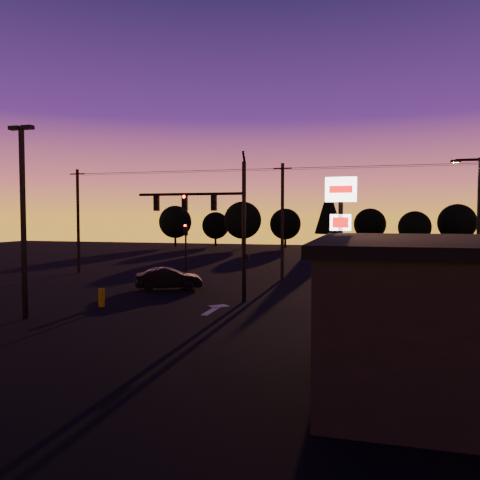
% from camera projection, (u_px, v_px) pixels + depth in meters
% --- Properties ---
extents(ground, '(120.00, 120.00, 0.00)m').
position_uv_depth(ground, '(195.00, 314.00, 23.32)').
color(ground, black).
rests_on(ground, ground).
extents(lane_arrow, '(1.20, 3.10, 0.01)m').
position_uv_depth(lane_arrow, '(215.00, 309.00, 24.80)').
color(lane_arrow, beige).
rests_on(lane_arrow, ground).
extents(traffic_signal_mast, '(6.79, 0.52, 8.58)m').
position_uv_depth(traffic_signal_mast, '(217.00, 216.00, 26.95)').
color(traffic_signal_mast, black).
rests_on(traffic_signal_mast, ground).
extents(secondary_signal, '(0.30, 0.31, 4.35)m').
position_uv_depth(secondary_signal, '(186.00, 243.00, 35.54)').
color(secondary_signal, black).
rests_on(secondary_signal, ground).
extents(parking_lot_light, '(1.25, 0.30, 9.14)m').
position_uv_depth(parking_lot_light, '(23.00, 208.00, 22.08)').
color(parking_lot_light, black).
rests_on(parking_lot_light, ground).
extents(pylon_sign, '(1.50, 0.28, 6.80)m').
position_uv_depth(pylon_sign, '(341.00, 216.00, 22.73)').
color(pylon_sign, black).
rests_on(pylon_sign, ground).
extents(streetlight, '(1.55, 0.35, 8.00)m').
position_uv_depth(streetlight, '(477.00, 225.00, 24.84)').
color(streetlight, black).
rests_on(streetlight, ground).
extents(utility_pole_0, '(1.40, 0.26, 9.00)m').
position_uv_depth(utility_pole_0, '(78.00, 220.00, 40.71)').
color(utility_pole_0, black).
rests_on(utility_pole_0, ground).
extents(utility_pole_1, '(1.40, 0.26, 9.00)m').
position_uv_depth(utility_pole_1, '(282.00, 221.00, 36.09)').
color(utility_pole_1, black).
rests_on(utility_pole_1, ground).
extents(power_wires, '(36.00, 1.22, 0.07)m').
position_uv_depth(power_wires, '(283.00, 169.00, 35.90)').
color(power_wires, black).
rests_on(power_wires, ground).
extents(bollard, '(0.32, 0.32, 0.97)m').
position_uv_depth(bollard, '(102.00, 298.00, 25.38)').
color(bollard, '#A57F00').
rests_on(bollard, ground).
extents(tree_0, '(5.36, 5.36, 6.74)m').
position_uv_depth(tree_0, '(175.00, 222.00, 77.02)').
color(tree_0, black).
rests_on(tree_0, ground).
extents(tree_1, '(4.54, 4.54, 5.71)m').
position_uv_depth(tree_1, '(216.00, 226.00, 78.41)').
color(tree_1, black).
rests_on(tree_1, ground).
extents(tree_2, '(5.77, 5.78, 7.26)m').
position_uv_depth(tree_2, '(243.00, 220.00, 72.00)').
color(tree_2, black).
rests_on(tree_2, ground).
extents(tree_3, '(4.95, 4.95, 6.22)m').
position_uv_depth(tree_3, '(285.00, 224.00, 74.35)').
color(tree_3, black).
rests_on(tree_3, ground).
extents(tree_4, '(4.18, 4.18, 9.50)m').
position_uv_depth(tree_4, '(329.00, 210.00, 69.56)').
color(tree_4, black).
rests_on(tree_4, ground).
extents(tree_5, '(4.95, 4.95, 6.22)m').
position_uv_depth(tree_5, '(370.00, 224.00, 72.95)').
color(tree_5, black).
rests_on(tree_5, ground).
extents(tree_6, '(4.54, 4.54, 5.71)m').
position_uv_depth(tree_6, '(415.00, 227.00, 65.64)').
color(tree_6, black).
rests_on(tree_6, ground).
extents(tree_7, '(5.36, 5.36, 6.74)m').
position_uv_depth(tree_7, '(457.00, 223.00, 66.97)').
color(tree_7, black).
rests_on(tree_7, ground).
extents(car_mid, '(4.61, 3.19, 1.44)m').
position_uv_depth(car_mid, '(169.00, 279.00, 31.42)').
color(car_mid, black).
rests_on(car_mid, ground).
extents(car_right, '(5.11, 2.64, 1.42)m').
position_uv_depth(car_right, '(364.00, 280.00, 30.78)').
color(car_right, black).
rests_on(car_right, ground).
extents(suv_parked, '(3.30, 5.74, 1.51)m').
position_uv_depth(suv_parked, '(456.00, 318.00, 19.01)').
color(suv_parked, black).
rests_on(suv_parked, ground).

